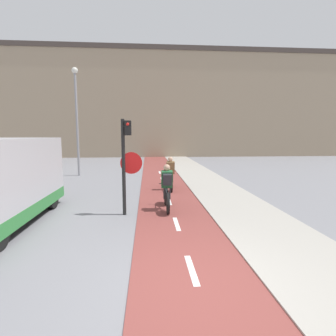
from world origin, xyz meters
TOP-DOWN VIEW (x-y plane):
  - ground_plane at (0.00, 0.00)m, footprint 120.00×120.00m
  - bike_lane at (0.00, 0.01)m, footprint 2.24×60.00m
  - sidewalk_strip at (2.32, 0.00)m, footprint 2.40×60.00m
  - building_row_background at (0.00, 27.44)m, footprint 60.00×5.20m
  - traffic_light_pole at (-1.44, 4.04)m, footprint 0.67×0.25m
  - street_lamp_far at (-4.98, 12.22)m, footprint 0.36×0.36m
  - cyclist_near at (-0.17, 4.47)m, footprint 0.46×1.78m
  - cyclist_far at (0.22, 7.60)m, footprint 0.46×1.72m

SIDE VIEW (x-z plane):
  - ground_plane at x=0.00m, z-range 0.00..0.00m
  - bike_lane at x=0.00m, z-range 0.00..0.02m
  - sidewalk_strip at x=2.32m, z-range 0.00..0.05m
  - cyclist_far at x=0.22m, z-range -0.08..1.43m
  - cyclist_near at x=-0.17m, z-range -0.04..1.49m
  - traffic_light_pole at x=-1.44m, z-range 0.36..3.32m
  - street_lamp_far at x=-4.98m, z-range 0.74..7.13m
  - building_row_background at x=0.00m, z-range 0.01..11.92m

